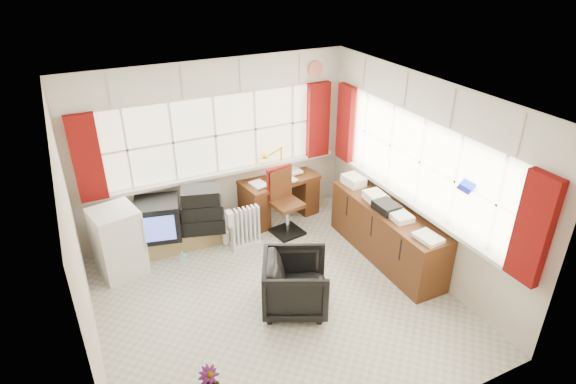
# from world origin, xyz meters

# --- Properties ---
(ground) EXTENTS (4.00, 4.00, 0.00)m
(ground) POSITION_xyz_m (0.00, 0.00, 0.00)
(ground) COLOR beige
(ground) RESTS_ON ground
(room_walls) EXTENTS (4.00, 4.00, 4.00)m
(room_walls) POSITION_xyz_m (0.00, 0.00, 1.50)
(room_walls) COLOR beige
(room_walls) RESTS_ON ground
(window_back) EXTENTS (3.70, 0.12, 3.60)m
(window_back) POSITION_xyz_m (0.00, 1.94, 0.95)
(window_back) COLOR #F6ECC3
(window_back) RESTS_ON room_walls
(window_right) EXTENTS (0.12, 3.70, 3.60)m
(window_right) POSITION_xyz_m (1.94, 0.00, 0.95)
(window_right) COLOR #F6ECC3
(window_right) RESTS_ON room_walls
(curtains) EXTENTS (3.83, 3.83, 1.15)m
(curtains) POSITION_xyz_m (0.92, 0.93, 1.46)
(curtains) COLOR maroon
(curtains) RESTS_ON room_walls
(overhead_cabinets) EXTENTS (3.98, 3.98, 0.48)m
(overhead_cabinets) POSITION_xyz_m (0.98, 0.98, 2.25)
(overhead_cabinets) COLOR silver
(overhead_cabinets) RESTS_ON room_walls
(desk) EXTENTS (1.25, 0.74, 0.72)m
(desk) POSITION_xyz_m (0.89, 1.80, 0.38)
(desk) COLOR #582D14
(desk) RESTS_ON ground
(desk_lamp) EXTENTS (0.20, 0.18, 0.46)m
(desk_lamp) POSITION_xyz_m (0.99, 1.94, 1.00)
(desk_lamp) COLOR yellow
(desk_lamp) RESTS_ON desk
(task_chair) EXTENTS (0.48, 0.50, 1.00)m
(task_chair) POSITION_xyz_m (0.78, 1.43, 0.53)
(task_chair) COLOR black
(task_chair) RESTS_ON ground
(office_chair) EXTENTS (0.99, 0.98, 0.68)m
(office_chair) POSITION_xyz_m (0.17, -0.19, 0.34)
(office_chair) COLOR black
(office_chair) RESTS_ON ground
(radiator) EXTENTS (0.42, 0.17, 0.62)m
(radiator) POSITION_xyz_m (0.11, 1.25, 0.25)
(radiator) COLOR white
(radiator) RESTS_ON ground
(credenza) EXTENTS (0.50, 2.00, 0.85)m
(credenza) POSITION_xyz_m (1.73, 0.20, 0.39)
(credenza) COLOR #582D14
(credenza) RESTS_ON ground
(file_tray) EXTENTS (0.27, 0.34, 0.11)m
(file_tray) POSITION_xyz_m (1.67, 0.18, 0.81)
(file_tray) COLOR black
(file_tray) RESTS_ON credenza
(tv_bench) EXTENTS (1.40, 0.50, 0.25)m
(tv_bench) POSITION_xyz_m (-0.55, 1.72, 0.12)
(tv_bench) COLOR #A78553
(tv_bench) RESTS_ON ground
(crt_tv) EXTENTS (0.68, 0.65, 0.53)m
(crt_tv) POSITION_xyz_m (-0.98, 1.68, 0.51)
(crt_tv) COLOR black
(crt_tv) RESTS_ON tv_bench
(hifi_stack) EXTENTS (0.69, 0.54, 0.64)m
(hifi_stack) POSITION_xyz_m (-0.40, 1.57, 0.55)
(hifi_stack) COLOR black
(hifi_stack) RESTS_ON tv_bench
(mini_fridge) EXTENTS (0.64, 0.64, 0.92)m
(mini_fridge) POSITION_xyz_m (-1.55, 1.42, 0.46)
(mini_fridge) COLOR white
(mini_fridge) RESTS_ON ground
(spray_bottle_a) EXTENTS (0.14, 0.14, 0.27)m
(spray_bottle_a) POSITION_xyz_m (-0.12, 1.44, 0.14)
(spray_bottle_a) COLOR white
(spray_bottle_a) RESTS_ON ground
(spray_bottle_b) EXTENTS (0.10, 0.11, 0.17)m
(spray_bottle_b) POSITION_xyz_m (-0.79, 1.29, 0.08)
(spray_bottle_b) COLOR #91D8CA
(spray_bottle_b) RESTS_ON ground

